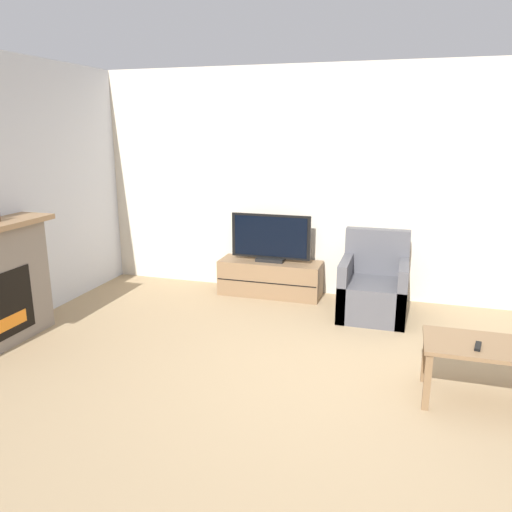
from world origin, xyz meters
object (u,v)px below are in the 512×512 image
at_px(tv, 271,240).
at_px(remote, 478,346).
at_px(tv_stand, 270,278).
at_px(coffee_table, 487,354).
at_px(armchair, 373,289).

bearing_deg(tv, remote, -43.98).
relative_size(tv_stand, coffee_table, 1.39).
distance_m(tv_stand, remote, 2.92).
bearing_deg(tv, coffee_table, -41.86).
bearing_deg(tv_stand, coffee_table, -41.90).
bearing_deg(coffee_table, remote, -134.65).
distance_m(tv_stand, armchair, 1.30).
relative_size(tv, coffee_table, 1.09).
distance_m(coffee_table, remote, 0.13).
relative_size(tv, remote, 6.26).
bearing_deg(remote, coffee_table, 55.80).
distance_m(tv, coffee_table, 2.92).
xyz_separation_m(tv, coffee_table, (2.16, -1.94, -0.30)).
bearing_deg(tv_stand, armchair, -14.74).
distance_m(armchair, remote, 1.89).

